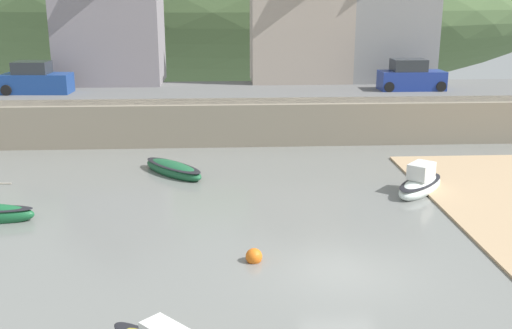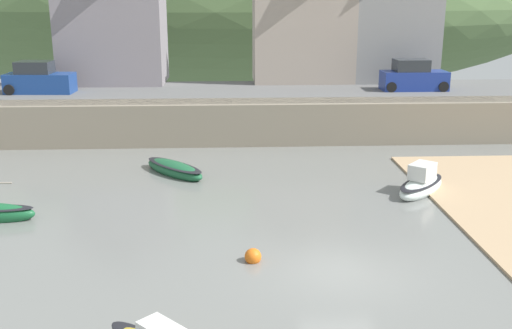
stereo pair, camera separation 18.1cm
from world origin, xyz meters
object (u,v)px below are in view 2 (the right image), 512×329
(parked_car_by_wall, at_px, (413,77))
(mooring_buoy, at_px, (253,257))
(fishing_boat_green, at_px, (421,185))
(waterfront_building_centre, at_px, (303,12))
(waterfront_building_left, at_px, (111,9))
(waterfront_building_right, at_px, (388,4))
(parked_car_near_slipway, at_px, (39,80))
(sailboat_nearest_shore, at_px, (174,169))

(parked_car_by_wall, xyz_separation_m, mooring_buoy, (-11.06, -19.92, -3.04))
(fishing_boat_green, bearing_deg, waterfront_building_centre, 50.94)
(waterfront_building_left, distance_m, parked_car_by_wall, 20.47)
(waterfront_building_right, bearing_deg, parked_car_near_slipway, -168.81)
(waterfront_building_left, bearing_deg, fishing_boat_green, -47.77)
(waterfront_building_centre, distance_m, parked_car_by_wall, 8.86)
(waterfront_building_centre, distance_m, mooring_buoy, 25.78)
(waterfront_building_left, distance_m, waterfront_building_right, 18.85)
(fishing_boat_green, relative_size, parked_car_by_wall, 0.83)
(waterfront_building_left, xyz_separation_m, fishing_boat_green, (16.11, -17.75, -6.97))
(waterfront_building_centre, relative_size, parked_car_near_slipway, 2.20)
(waterfront_building_left, distance_m, waterfront_building_centre, 12.98)
(waterfront_building_centre, bearing_deg, sailboat_nearest_shore, -118.59)
(waterfront_building_left, relative_size, waterfront_building_centre, 1.05)
(waterfront_building_centre, distance_m, sailboat_nearest_shore, 17.78)
(waterfront_building_right, relative_size, sailboat_nearest_shore, 2.71)
(sailboat_nearest_shore, bearing_deg, parked_car_near_slipway, -178.98)
(fishing_boat_green, bearing_deg, parked_car_near_slipway, 97.42)
(fishing_boat_green, height_order, mooring_buoy, fishing_boat_green)
(sailboat_nearest_shore, bearing_deg, waterfront_building_centre, 110.07)
(waterfront_building_left, height_order, parked_car_by_wall, waterfront_building_left)
(parked_car_by_wall, relative_size, mooring_buoy, 7.49)
(fishing_boat_green, distance_m, parked_car_by_wall, 13.98)
(parked_car_by_wall, bearing_deg, waterfront_building_right, 98.10)
(waterfront_building_centre, relative_size, mooring_buoy, 16.71)
(parked_car_by_wall, height_order, mooring_buoy, parked_car_by_wall)
(sailboat_nearest_shore, relative_size, parked_car_by_wall, 0.92)
(waterfront_building_left, height_order, waterfront_building_centre, waterfront_building_left)
(waterfront_building_left, height_order, mooring_buoy, waterfront_building_left)
(waterfront_building_right, height_order, sailboat_nearest_shore, waterfront_building_right)
(waterfront_building_centre, xyz_separation_m, parked_car_near_slipway, (-16.88, -4.50, -3.90))
(sailboat_nearest_shore, distance_m, fishing_boat_green, 11.48)
(waterfront_building_left, bearing_deg, sailboat_nearest_shore, -70.40)
(sailboat_nearest_shore, distance_m, mooring_buoy, 10.57)
(parked_car_near_slipway, distance_m, mooring_buoy, 23.65)
(waterfront_building_left, height_order, waterfront_building_right, waterfront_building_right)
(waterfront_building_centre, bearing_deg, parked_car_by_wall, -34.43)
(waterfront_building_left, xyz_separation_m, parked_car_by_wall, (19.54, -4.50, -4.12))
(parked_car_by_wall, bearing_deg, sailboat_nearest_shore, -146.14)
(parked_car_near_slipway, distance_m, parked_car_by_wall, 23.44)
(waterfront_building_left, bearing_deg, mooring_buoy, -70.84)
(sailboat_nearest_shore, relative_size, fishing_boat_green, 1.11)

